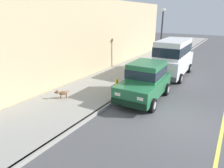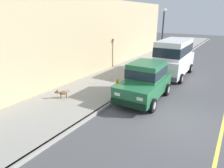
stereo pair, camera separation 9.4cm
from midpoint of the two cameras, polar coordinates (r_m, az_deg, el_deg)
name	(u,v)px [view 1 (the left image)]	position (r m, az deg, el deg)	size (l,w,h in m)	color
ground_plane	(178,120)	(8.83, 18.13, -9.78)	(80.00, 80.00, 0.00)	#4C4C4F
curb	(113,102)	(9.88, -0.05, -5.09)	(0.16, 64.00, 0.14)	gray
sidewalk	(84,94)	(10.86, -8.15, -2.97)	(3.60, 64.00, 0.14)	#99968E
lane_centre_line	(222,131)	(8.69, 28.57, -11.78)	(0.12, 57.60, 0.01)	#E0D64C
car_green_hatchback	(145,81)	(10.24, 9.16, 0.98)	(2.06, 3.86, 1.88)	#23663D
car_white_van	(173,56)	(14.65, 16.77, 7.63)	(2.21, 4.94, 2.52)	white
dog_brown	(62,93)	(10.31, -14.34, -2.49)	(0.50, 0.63, 0.49)	brown
fire_hydrant	(117,86)	(10.85, 1.14, -0.49)	(0.34, 0.24, 0.72)	gold
street_lamp	(162,32)	(16.19, 13.82, 14.34)	(0.36, 0.36, 4.42)	#2D2D33
building_facade	(107,36)	(15.75, -1.70, 13.60)	(0.50, 20.00, 5.19)	tan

